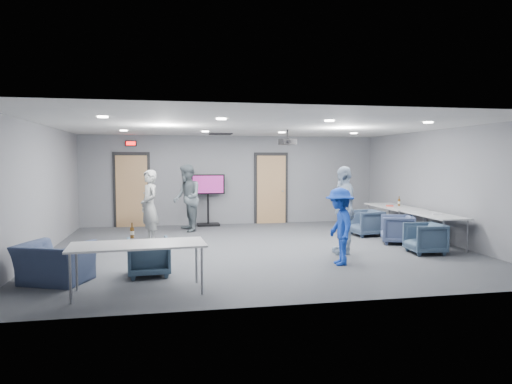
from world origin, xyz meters
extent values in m
plane|color=#37393F|center=(0.00, 0.00, 0.00)|extent=(9.00, 9.00, 0.00)
plane|color=silver|center=(0.00, 0.00, 2.70)|extent=(9.00, 9.00, 0.00)
cube|color=slate|center=(0.00, 4.00, 1.35)|extent=(9.00, 0.02, 2.70)
cube|color=slate|center=(0.00, -4.00, 1.35)|extent=(9.00, 0.02, 2.70)
cube|color=slate|center=(-4.50, 0.00, 1.35)|extent=(0.02, 8.00, 2.70)
cube|color=slate|center=(4.50, 0.00, 1.35)|extent=(0.02, 8.00, 2.70)
cube|color=black|center=(-3.00, 3.97, 1.08)|extent=(1.06, 0.06, 2.24)
cube|color=#A0804E|center=(-3.00, 3.93, 1.05)|extent=(0.90, 0.05, 2.10)
cylinder|color=gray|center=(-2.65, 3.88, 1.00)|extent=(0.04, 0.10, 0.04)
cube|color=black|center=(1.20, 3.97, 1.08)|extent=(1.06, 0.06, 2.24)
cube|color=#A0804E|center=(1.20, 3.93, 1.05)|extent=(0.90, 0.05, 2.10)
cylinder|color=gray|center=(1.55, 3.88, 1.00)|extent=(0.04, 0.10, 0.04)
cube|color=black|center=(-3.00, 3.94, 2.45)|extent=(0.32, 0.06, 0.16)
cube|color=#FF0C0C|center=(-3.00, 3.90, 2.45)|extent=(0.26, 0.02, 0.11)
cube|color=black|center=(-0.50, 2.80, 2.69)|extent=(0.60, 0.60, 0.03)
cylinder|color=white|center=(-3.00, -1.80, 2.69)|extent=(0.18, 0.18, 0.02)
cylinder|color=white|center=(-3.00, 1.80, 2.69)|extent=(0.18, 0.18, 0.02)
cylinder|color=white|center=(-1.00, -1.80, 2.69)|extent=(0.18, 0.18, 0.02)
cylinder|color=white|center=(-1.00, 1.80, 2.69)|extent=(0.18, 0.18, 0.02)
cylinder|color=white|center=(1.00, -1.80, 2.69)|extent=(0.18, 0.18, 0.02)
cylinder|color=white|center=(1.00, 1.80, 2.69)|extent=(0.18, 0.18, 0.02)
cylinder|color=white|center=(3.00, -1.80, 2.69)|extent=(0.18, 0.18, 0.02)
cylinder|color=white|center=(3.00, 1.80, 2.69)|extent=(0.18, 0.18, 0.02)
imported|color=#969997|center=(-2.39, 1.16, 0.87)|extent=(0.63, 0.74, 1.73)
imported|color=slate|center=(-1.44, 2.75, 0.93)|extent=(0.86, 1.01, 1.85)
imported|color=#9AAEC7|center=(1.68, -0.87, 0.92)|extent=(0.57, 1.12, 1.84)
imported|color=#1839A1|center=(1.21, -1.84, 0.72)|extent=(0.63, 0.99, 1.45)
imported|color=#314056|center=(3.09, 1.13, 0.34)|extent=(0.81, 0.79, 0.67)
imported|color=#3C4868|center=(3.35, -0.04, 0.34)|extent=(0.96, 0.95, 0.67)
imported|color=#36495E|center=(3.35, -1.22, 0.32)|extent=(0.75, 0.74, 0.64)
imported|color=#3C5267|center=(-2.28, -2.00, 0.32)|extent=(0.75, 0.77, 0.64)
imported|color=#374360|center=(-3.73, -2.22, 0.33)|extent=(1.26, 1.19, 0.65)
cube|color=#A3A6A8|center=(4.00, 1.39, 0.71)|extent=(0.82, 1.97, 0.03)
cylinder|color=gray|center=(3.67, 2.30, 0.35)|extent=(0.04, 0.04, 0.70)
cylinder|color=gray|center=(3.67, 0.48, 0.35)|extent=(0.04, 0.04, 0.70)
cylinder|color=gray|center=(4.33, 2.30, 0.35)|extent=(0.04, 0.04, 0.70)
cylinder|color=gray|center=(4.33, 0.48, 0.35)|extent=(0.04, 0.04, 0.70)
cube|color=#A3A6A8|center=(4.00, -0.51, 0.71)|extent=(0.72, 1.74, 0.03)
cylinder|color=gray|center=(3.72, 0.28, 0.35)|extent=(0.04, 0.04, 0.70)
cylinder|color=gray|center=(3.72, -1.30, 0.35)|extent=(0.04, 0.04, 0.70)
cylinder|color=gray|center=(4.28, 0.28, 0.35)|extent=(0.04, 0.04, 0.70)
cylinder|color=gray|center=(4.28, -1.30, 0.35)|extent=(0.04, 0.04, 0.70)
cube|color=#A3A6A8|center=(-2.38, -3.00, 0.71)|extent=(2.01, 0.94, 0.03)
cylinder|color=gray|center=(-1.51, -2.61, 0.35)|extent=(0.04, 0.04, 0.70)
cylinder|color=gray|center=(-3.30, -2.73, 0.35)|extent=(0.04, 0.04, 0.70)
cylinder|color=gray|center=(-1.46, -3.27, 0.35)|extent=(0.04, 0.04, 0.70)
cylinder|color=gray|center=(-3.26, -3.39, 0.35)|extent=(0.04, 0.04, 0.70)
cylinder|color=#5A360F|center=(-2.50, -2.50, 0.82)|extent=(0.06, 0.06, 0.17)
cylinder|color=#5A360F|center=(-2.50, -2.50, 0.94)|extent=(0.02, 0.02, 0.08)
cylinder|color=beige|center=(-2.50, -2.50, 0.82)|extent=(0.07, 0.07, 0.06)
cylinder|color=#5A360F|center=(4.17, 1.44, 0.82)|extent=(0.06, 0.06, 0.18)
cylinder|color=#5A360F|center=(4.17, 1.44, 0.95)|extent=(0.02, 0.02, 0.08)
cylinder|color=beige|center=(4.17, 1.44, 0.82)|extent=(0.07, 0.07, 0.06)
cube|color=#DF4537|center=(3.85, 1.34, 0.75)|extent=(0.19, 0.14, 0.04)
cube|color=silver|center=(3.99, -0.64, 0.75)|extent=(0.24, 0.21, 0.05)
cube|color=black|center=(-0.78, 3.75, 0.03)|extent=(0.67, 0.48, 0.06)
cylinder|color=black|center=(-0.78, 3.75, 0.62)|extent=(0.06, 0.06, 1.15)
cube|color=black|center=(-0.78, 3.75, 1.24)|extent=(1.00, 0.07, 0.59)
cube|color=#791B60|center=(-0.78, 3.70, 1.24)|extent=(0.91, 0.01, 0.52)
cylinder|color=black|center=(0.88, 0.76, 2.58)|extent=(0.04, 0.04, 0.22)
cube|color=black|center=(0.88, 0.76, 2.40)|extent=(0.40, 0.37, 0.14)
cylinder|color=black|center=(0.88, 0.60, 2.40)|extent=(0.08, 0.06, 0.08)
camera|label=1|loc=(-1.92, -9.86, 1.96)|focal=32.00mm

